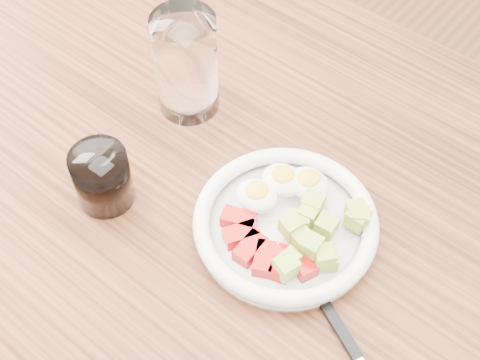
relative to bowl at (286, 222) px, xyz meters
The scene contains 5 objects.
dining_table 0.14m from the bowl, behind, with size 1.50×0.90×0.77m.
bowl is the anchor object (origin of this frame).
fork 0.17m from the bowl, 27.91° to the right, with size 0.19×0.10×0.01m.
water_glass 0.27m from the bowl, 160.12° to the left, with size 0.09×0.09×0.16m, color white.
coffee_glass 0.25m from the bowl, 153.75° to the right, with size 0.08×0.08×0.09m.
Camera 1 is at (0.32, -0.40, 1.52)m, focal length 50.00 mm.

